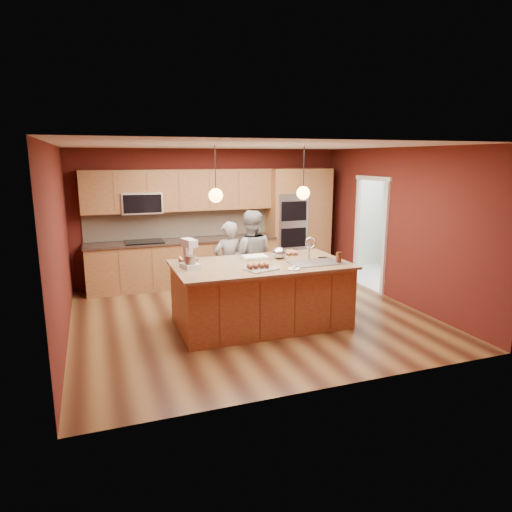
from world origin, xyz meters
name	(u,v)px	position (x,y,z in m)	size (l,w,h in m)	color
floor	(251,317)	(0.00, 0.00, 0.00)	(5.50, 5.50, 0.00)	#442314
ceiling	(250,145)	(0.00, 0.00, 2.70)	(5.50, 5.50, 0.00)	silver
wall_back	(211,216)	(0.00, 2.50, 1.35)	(5.50, 5.50, 0.00)	#4E1712
wall_front	(329,271)	(0.00, -2.50, 1.35)	(5.50, 5.50, 0.00)	#4E1712
wall_left	(59,246)	(-2.75, 0.00, 1.35)	(5.00, 5.00, 0.00)	#4E1712
wall_right	(398,226)	(2.75, 0.00, 1.35)	(5.00, 5.00, 0.00)	#4E1712
cabinet_run	(181,237)	(-0.68, 2.25, 0.98)	(3.74, 0.64, 2.30)	brown
oven_column	(298,223)	(1.85, 2.19, 1.15)	(1.30, 0.62, 2.30)	brown
doorway_trim	(370,235)	(2.73, 0.80, 1.05)	(0.08, 1.11, 2.20)	silver
laundry_room	(428,186)	(4.35, 1.20, 1.95)	(2.60, 2.70, 2.70)	silver
pendant_left	(216,195)	(-0.64, -0.35, 2.00)	(0.20, 0.20, 0.80)	black
pendant_right	(303,193)	(0.72, -0.35, 2.00)	(0.20, 0.20, 0.80)	black
island	(262,293)	(0.05, -0.36, 0.49)	(2.62, 1.46, 1.34)	brown
person_left	(229,265)	(-0.18, 0.63, 0.74)	(0.54, 0.35, 1.48)	black
person_right	(250,258)	(0.21, 0.63, 0.83)	(0.80, 0.63, 1.65)	slate
stand_mixer	(190,255)	(-1.02, -0.26, 1.14)	(0.28, 0.34, 0.42)	white
sheet_cake	(255,257)	(0.07, -0.01, 0.99)	(0.42, 0.31, 0.05)	white
cooling_rack	(261,269)	(-0.10, -0.72, 0.97)	(0.45, 0.32, 0.02)	silver
mixing_bowl	(279,253)	(0.43, -0.14, 1.05)	(0.23, 0.23, 0.19)	#B5B8BC
plate	(294,269)	(0.35, -0.88, 0.97)	(0.18, 0.18, 0.01)	silver
tumbler	(339,258)	(1.16, -0.72, 1.05)	(0.08, 0.08, 0.16)	#3D1B0E
phone	(323,257)	(1.10, -0.32, 0.97)	(0.13, 0.07, 0.01)	black
cupcakes_left	(188,259)	(-0.96, 0.17, 1.00)	(0.29, 0.22, 0.07)	#BC784D
cupcakes_rack	(258,265)	(-0.13, -0.68, 1.02)	(0.33, 0.16, 0.07)	#BC784D
cupcakes_right	(290,253)	(0.72, 0.09, 0.99)	(0.21, 0.28, 0.06)	#BC784D
washer	(430,259)	(4.20, 0.79, 0.48)	(0.60, 0.62, 0.97)	white
dryer	(403,250)	(4.17, 1.62, 0.50)	(0.62, 0.64, 1.00)	white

